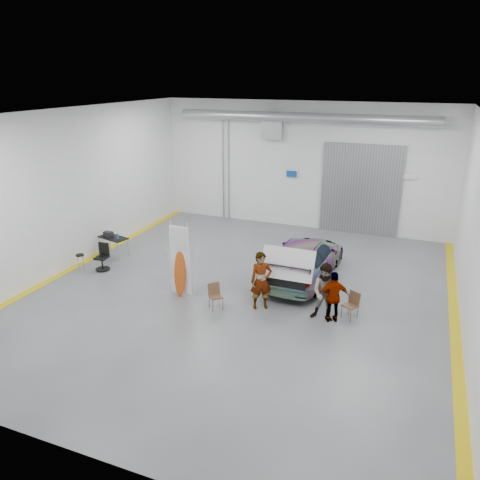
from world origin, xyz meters
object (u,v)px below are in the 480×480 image
at_px(sedan_car, 304,259).
at_px(shop_stool, 81,262).
at_px(person_b, 326,292).
at_px(folding_chair_far, 350,310).
at_px(person_c, 334,297).
at_px(work_table, 112,237).
at_px(office_chair, 103,258).
at_px(folding_chair_near, 216,301).
at_px(surfboard_display, 180,267).
at_px(person_a, 261,281).

relative_size(sedan_car, shop_stool, 7.89).
distance_m(person_b, folding_chair_far, 1.03).
relative_size(person_c, folding_chair_far, 1.91).
relative_size(work_table, office_chair, 1.33).
relative_size(folding_chair_near, folding_chair_far, 0.98).
bearing_deg(office_chair, surfboard_display, -18.15).
xyz_separation_m(person_c, surfboard_display, (-5.11, -0.20, 0.26)).
bearing_deg(sedan_car, office_chair, 18.03).
height_order(folding_chair_near, folding_chair_far, folding_chair_far).
xyz_separation_m(person_c, shop_stool, (-9.76, 0.33, -0.49)).
bearing_deg(office_chair, work_table, 107.49).
bearing_deg(person_c, folding_chair_far, -165.27).
xyz_separation_m(sedan_car, shop_stool, (-8.12, -2.53, -0.42)).
distance_m(person_a, folding_chair_near, 1.60).
bearing_deg(shop_stool, office_chair, 27.30).
relative_size(person_c, shop_stool, 2.50).
height_order(surfboard_display, shop_stool, surfboard_display).
relative_size(person_b, office_chair, 1.77).
xyz_separation_m(surfboard_display, folding_chair_far, (5.57, 0.56, -0.81)).
height_order(surfboard_display, folding_chair_far, surfboard_display).
xyz_separation_m(folding_chair_near, shop_stool, (-6.12, 0.91, 0.06)).
bearing_deg(folding_chair_far, office_chair, -152.16).
relative_size(folding_chair_far, work_table, 0.62).
xyz_separation_m(person_a, work_table, (-7.27, 2.13, -0.16)).
distance_m(person_b, surfboard_display, 4.87).
relative_size(person_a, folding_chair_far, 2.25).
xyz_separation_m(shop_stool, work_table, (0.16, 1.81, 0.47)).
bearing_deg(work_table, surfboard_display, -27.47).
height_order(person_b, work_table, person_b).
xyz_separation_m(folding_chair_near, office_chair, (-5.37, 1.30, 0.19)).
bearing_deg(surfboard_display, sedan_car, 44.24).
relative_size(sedan_car, person_a, 2.68).
xyz_separation_m(surfboard_display, work_table, (-4.48, 2.33, -0.28)).
height_order(person_b, person_c, person_b).
relative_size(person_c, surfboard_display, 0.61).
relative_size(person_c, work_table, 1.18).
relative_size(surfboard_display, office_chair, 2.56).
relative_size(folding_chair_far, office_chair, 0.82).
relative_size(person_c, folding_chair_near, 1.95).
xyz_separation_m(person_a, surfboard_display, (-2.79, -0.20, 0.12)).
xyz_separation_m(work_table, office_chair, (0.59, -1.42, -0.34)).
distance_m(sedan_car, person_c, 3.29).
bearing_deg(folding_chair_far, person_b, -122.95).
bearing_deg(sedan_car, person_c, 121.58).
distance_m(person_a, person_c, 2.33).
xyz_separation_m(sedan_car, person_b, (1.39, -2.86, 0.17)).
distance_m(sedan_car, person_b, 3.18).
distance_m(surfboard_display, shop_stool, 4.73).
relative_size(sedan_car, folding_chair_near, 6.14).
bearing_deg(folding_chair_near, person_c, -35.06).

